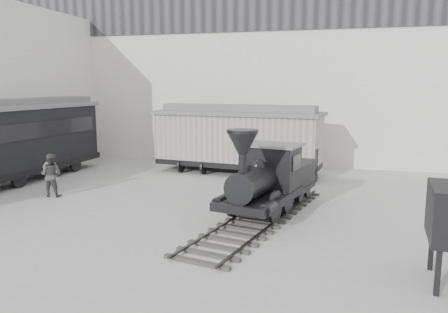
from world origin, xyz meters
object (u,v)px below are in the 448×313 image
(locomotive, at_px, (267,183))
(visitor_a, at_px, (51,173))
(visitor_b, at_px, (51,175))
(boxcar, at_px, (237,138))

(locomotive, bearing_deg, visitor_a, -173.41)
(visitor_b, bearing_deg, visitor_a, -59.76)
(locomotive, distance_m, boxcar, 8.01)
(locomotive, height_order, visitor_b, locomotive)
(visitor_a, height_order, visitor_b, visitor_b)
(locomotive, relative_size, boxcar, 1.01)
(boxcar, xyz_separation_m, visitor_a, (-7.29, -6.37, -1.10))
(boxcar, bearing_deg, locomotive, -61.75)
(visitor_b, bearing_deg, locomotive, 170.24)
(locomotive, bearing_deg, boxcar, 123.33)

